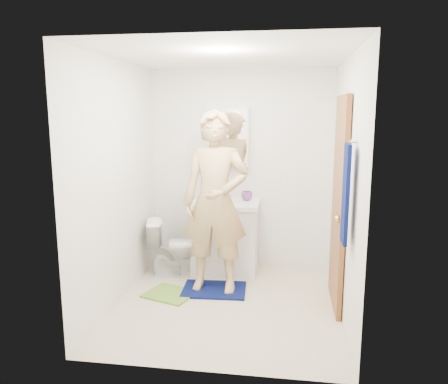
# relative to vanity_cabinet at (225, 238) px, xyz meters

# --- Properties ---
(floor) EXTENTS (2.20, 2.40, 0.02)m
(floor) POSITION_rel_vanity_cabinet_xyz_m (0.15, -0.91, -0.41)
(floor) COLOR beige
(floor) RESTS_ON ground
(ceiling) EXTENTS (2.20, 2.40, 0.02)m
(ceiling) POSITION_rel_vanity_cabinet_xyz_m (0.15, -0.91, 2.01)
(ceiling) COLOR white
(ceiling) RESTS_ON ground
(wall_back) EXTENTS (2.20, 0.02, 2.40)m
(wall_back) POSITION_rel_vanity_cabinet_xyz_m (0.15, 0.30, 0.80)
(wall_back) COLOR white
(wall_back) RESTS_ON ground
(wall_front) EXTENTS (2.20, 0.02, 2.40)m
(wall_front) POSITION_rel_vanity_cabinet_xyz_m (0.15, -2.12, 0.80)
(wall_front) COLOR white
(wall_front) RESTS_ON ground
(wall_left) EXTENTS (0.02, 2.40, 2.40)m
(wall_left) POSITION_rel_vanity_cabinet_xyz_m (-0.96, -0.91, 0.80)
(wall_left) COLOR white
(wall_left) RESTS_ON ground
(wall_right) EXTENTS (0.02, 2.40, 2.40)m
(wall_right) POSITION_rel_vanity_cabinet_xyz_m (1.26, -0.91, 0.80)
(wall_right) COLOR white
(wall_right) RESTS_ON ground
(vanity_cabinet) EXTENTS (0.75, 0.55, 0.80)m
(vanity_cabinet) POSITION_rel_vanity_cabinet_xyz_m (0.00, 0.00, 0.00)
(vanity_cabinet) COLOR white
(vanity_cabinet) RESTS_ON floor
(countertop) EXTENTS (0.79, 0.59, 0.05)m
(countertop) POSITION_rel_vanity_cabinet_xyz_m (0.00, 0.00, 0.43)
(countertop) COLOR white
(countertop) RESTS_ON vanity_cabinet
(sink_basin) EXTENTS (0.40, 0.40, 0.03)m
(sink_basin) POSITION_rel_vanity_cabinet_xyz_m (0.00, 0.00, 0.44)
(sink_basin) COLOR white
(sink_basin) RESTS_ON countertop
(faucet) EXTENTS (0.03, 0.03, 0.12)m
(faucet) POSITION_rel_vanity_cabinet_xyz_m (0.00, 0.18, 0.51)
(faucet) COLOR silver
(faucet) RESTS_ON countertop
(medicine_cabinet) EXTENTS (0.50, 0.12, 0.70)m
(medicine_cabinet) POSITION_rel_vanity_cabinet_xyz_m (0.00, 0.22, 1.20)
(medicine_cabinet) COLOR white
(medicine_cabinet) RESTS_ON wall_back
(mirror_panel) EXTENTS (0.46, 0.01, 0.66)m
(mirror_panel) POSITION_rel_vanity_cabinet_xyz_m (0.00, 0.16, 1.20)
(mirror_panel) COLOR white
(mirror_panel) RESTS_ON wall_back
(door) EXTENTS (0.05, 0.80, 2.05)m
(door) POSITION_rel_vanity_cabinet_xyz_m (1.22, -0.76, 0.62)
(door) COLOR #935628
(door) RESTS_ON ground
(door_knob) EXTENTS (0.07, 0.07, 0.07)m
(door_knob) POSITION_rel_vanity_cabinet_xyz_m (1.18, -1.08, 0.55)
(door_knob) COLOR gold
(door_knob) RESTS_ON door
(towel) EXTENTS (0.03, 0.24, 0.80)m
(towel) POSITION_rel_vanity_cabinet_xyz_m (1.18, -1.48, 0.85)
(towel) COLOR #081351
(towel) RESTS_ON wall_right
(towel_hook) EXTENTS (0.06, 0.02, 0.02)m
(towel_hook) POSITION_rel_vanity_cabinet_xyz_m (1.22, -1.48, 1.27)
(towel_hook) COLOR silver
(towel_hook) RESTS_ON wall_right
(toilet) EXTENTS (0.73, 0.52, 0.67)m
(toilet) POSITION_rel_vanity_cabinet_xyz_m (-0.56, -0.21, -0.07)
(toilet) COLOR white
(toilet) RESTS_ON floor
(bath_mat) EXTENTS (0.70, 0.52, 0.02)m
(bath_mat) POSITION_rel_vanity_cabinet_xyz_m (-0.03, -0.63, -0.39)
(bath_mat) COLOR #081351
(bath_mat) RESTS_ON floor
(green_rug) EXTENTS (0.59, 0.55, 0.02)m
(green_rug) POSITION_rel_vanity_cabinet_xyz_m (-0.48, -0.81, -0.39)
(green_rug) COLOR #6BA135
(green_rug) RESTS_ON floor
(soap_dispenser) EXTENTS (0.11, 0.11, 0.21)m
(soap_dispenser) POSITION_rel_vanity_cabinet_xyz_m (-0.17, -0.01, 0.55)
(soap_dispenser) COLOR #D17761
(soap_dispenser) RESTS_ON countertop
(toothbrush_cup) EXTENTS (0.17, 0.17, 0.11)m
(toothbrush_cup) POSITION_rel_vanity_cabinet_xyz_m (0.24, 0.13, 0.50)
(toothbrush_cup) COLOR #804293
(toothbrush_cup) RESTS_ON countertop
(man) EXTENTS (0.72, 0.49, 1.90)m
(man) POSITION_rel_vanity_cabinet_xyz_m (-0.02, -0.62, 0.57)
(man) COLOR tan
(man) RESTS_ON bath_mat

